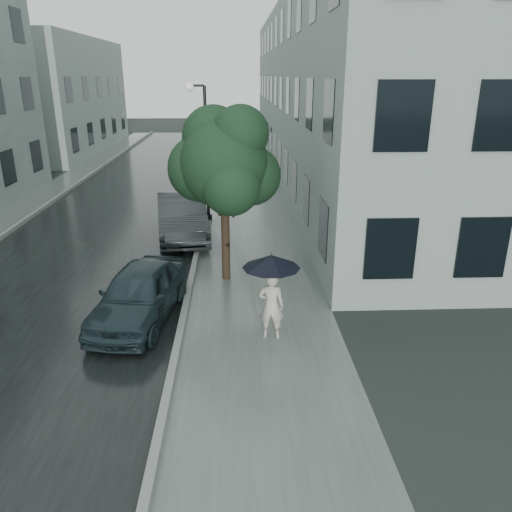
{
  "coord_description": "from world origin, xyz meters",
  "views": [
    {
      "loc": [
        -0.31,
        -9.4,
        5.43
      ],
      "look_at": [
        0.17,
        1.95,
        1.3
      ],
      "focal_mm": 35.0,
      "sensor_mm": 36.0,
      "label": 1
    }
  ],
  "objects_px": {
    "lamp_post": "(202,144)",
    "car_near": "(140,293)",
    "car_far": "(182,216)",
    "pedestrian": "(271,306)",
    "street_tree": "(224,162)"
  },
  "relations": [
    {
      "from": "pedestrian",
      "to": "car_near",
      "type": "xyz_separation_m",
      "value": [
        -3.0,
        1.01,
        -0.11
      ]
    },
    {
      "from": "street_tree",
      "to": "car_far",
      "type": "height_order",
      "value": "street_tree"
    },
    {
      "from": "pedestrian",
      "to": "street_tree",
      "type": "relative_size",
      "value": 0.32
    },
    {
      "from": "pedestrian",
      "to": "car_far",
      "type": "bearing_deg",
      "value": -62.12
    },
    {
      "from": "street_tree",
      "to": "car_near",
      "type": "height_order",
      "value": "street_tree"
    },
    {
      "from": "pedestrian",
      "to": "car_far",
      "type": "height_order",
      "value": "car_far"
    },
    {
      "from": "car_far",
      "to": "car_near",
      "type": "bearing_deg",
      "value": -101.65
    },
    {
      "from": "street_tree",
      "to": "car_near",
      "type": "distance_m",
      "value": 4.13
    },
    {
      "from": "lamp_post",
      "to": "pedestrian",
      "type": "bearing_deg",
      "value": -90.61
    },
    {
      "from": "lamp_post",
      "to": "car_near",
      "type": "distance_m",
      "value": 8.98
    },
    {
      "from": "lamp_post",
      "to": "car_far",
      "type": "height_order",
      "value": "lamp_post"
    },
    {
      "from": "pedestrian",
      "to": "lamp_post",
      "type": "distance_m",
      "value": 10.06
    },
    {
      "from": "car_near",
      "to": "car_far",
      "type": "height_order",
      "value": "car_far"
    },
    {
      "from": "car_near",
      "to": "car_far",
      "type": "bearing_deg",
      "value": 96.59
    },
    {
      "from": "pedestrian",
      "to": "car_near",
      "type": "bearing_deg",
      "value": -10.35
    }
  ]
}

